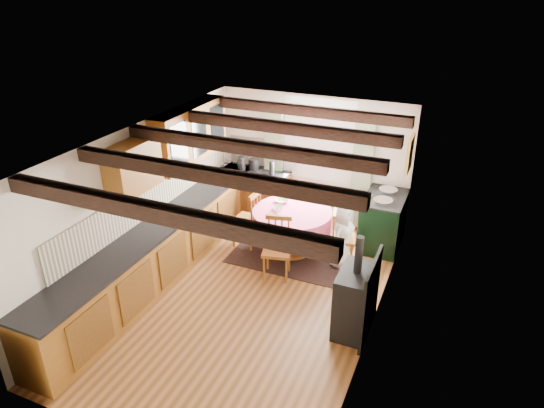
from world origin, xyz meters
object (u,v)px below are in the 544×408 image
at_px(aga_range, 383,221).
at_px(cast_iron_stove, 356,285).
at_px(child_far, 310,210).
at_px(chair_left, 247,218).
at_px(chair_near, 277,249).
at_px(chair_right, 343,237).
at_px(child_right, 343,236).
at_px(cup, 277,211).
at_px(dining_table, 292,232).

distance_m(aga_range, cast_iron_stove, 2.40).
relative_size(aga_range, child_far, 1.01).
bearing_deg(chair_left, chair_near, 53.23).
relative_size(chair_right, child_right, 0.85).
bearing_deg(cup, chair_right, 15.39).
bearing_deg(child_far, chair_near, 107.80).
bearing_deg(dining_table, cup, -132.86).
relative_size(dining_table, chair_near, 1.32).
height_order(chair_right, cup, chair_right).
bearing_deg(chair_near, cup, 99.56).
bearing_deg(child_far, chair_right, 160.15).
height_order(dining_table, child_right, child_right).
xyz_separation_m(child_far, child_right, (0.82, -0.75, 0.04)).
bearing_deg(chair_right, cast_iron_stove, -173.97).
distance_m(chair_near, cup, 0.69).
height_order(chair_near, chair_left, chair_left).
height_order(chair_right, cast_iron_stove, cast_iron_stove).
relative_size(chair_right, cup, 8.69).
distance_m(cast_iron_stove, child_far, 2.64).
distance_m(dining_table, chair_near, 0.77).
distance_m(chair_near, chair_right, 1.17).
bearing_deg(child_far, child_right, 155.97).
bearing_deg(cup, dining_table, 47.14).
bearing_deg(cup, chair_near, -66.92).
bearing_deg(cast_iron_stove, child_far, 121.98).
xyz_separation_m(aga_range, cup, (-1.54, -1.08, 0.37)).
height_order(chair_right, child_right, child_right).
relative_size(chair_near, aga_range, 0.97).
distance_m(aga_range, cup, 1.92).
height_order(chair_near, aga_range, chair_near).
height_order(chair_right, child_far, child_far).
distance_m(dining_table, aga_range, 1.60).
xyz_separation_m(chair_right, aga_range, (0.49, 0.79, 0.01)).
xyz_separation_m(aga_range, child_right, (-0.46, -0.91, 0.07)).
xyz_separation_m(chair_left, child_far, (0.89, 0.75, -0.01)).
bearing_deg(child_right, aga_range, -14.65).
distance_m(chair_right, child_right, 0.15).
relative_size(chair_right, aga_range, 0.90).
height_order(chair_near, cast_iron_stove, cast_iron_stove).
height_order(dining_table, chair_right, chair_right).
distance_m(chair_near, chair_left, 1.13).
xyz_separation_m(cast_iron_stove, cup, (-1.65, 1.31, 0.13)).
xyz_separation_m(dining_table, cast_iron_stove, (1.45, -1.51, 0.32)).
bearing_deg(cast_iron_stove, dining_table, 133.85).
height_order(chair_left, child_far, chair_left).
bearing_deg(chair_left, chair_right, 97.12).
distance_m(chair_left, aga_range, 2.35).
relative_size(cast_iron_stove, child_far, 1.41).
height_order(aga_range, child_right, child_right).
relative_size(chair_near, child_right, 0.91).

